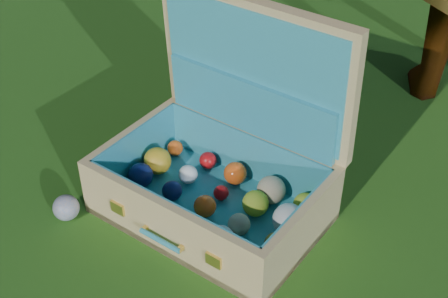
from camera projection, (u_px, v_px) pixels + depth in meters
ground at (221, 229)px, 1.60m from camera, size 60.00×60.00×0.00m
stray_ball at (66, 208)px, 1.61m from camera, size 0.07×0.07×0.07m
suitcase at (226, 158)px, 1.59m from camera, size 0.61×0.49×0.54m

